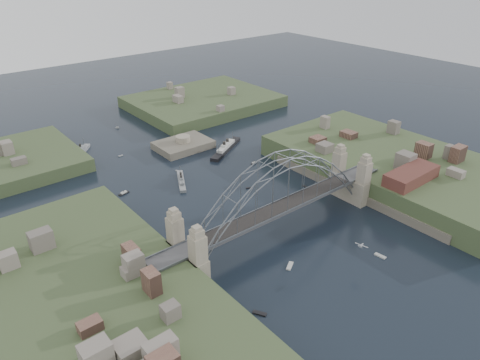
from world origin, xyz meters
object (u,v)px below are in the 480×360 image
at_px(fort_island, 184,149).
at_px(ocean_liner, 226,148).
at_px(naval_cruiser_far, 80,153).
at_px(naval_cruiser_near, 181,181).
at_px(wharf_shed, 411,176).
at_px(bridge, 280,196).

distance_m(fort_island, ocean_liner, 17.91).
bearing_deg(naval_cruiser_far, naval_cruiser_near, -68.08).
relative_size(naval_cruiser_far, ocean_liner, 0.62).
xyz_separation_m(wharf_shed, ocean_liner, (-19.58, 71.17, -9.07)).
bearing_deg(bridge, naval_cruiser_far, 104.74).
relative_size(wharf_shed, ocean_liner, 0.88).
distance_m(fort_island, naval_cruiser_far, 41.44).
xyz_separation_m(fort_island, naval_cruiser_near, (-17.28, -25.46, 1.07)).
relative_size(wharf_shed, naval_cruiser_far, 1.42).
xyz_separation_m(bridge, naval_cruiser_far, (-23.87, 90.72, -11.44)).
xyz_separation_m(naval_cruiser_near, ocean_liner, (29.71, 12.62, 0.19)).
height_order(fort_island, ocean_liner, ocean_liner).
bearing_deg(wharf_shed, fort_island, 110.85).
xyz_separation_m(fort_island, ocean_liner, (12.42, -12.83, 1.27)).
xyz_separation_m(fort_island, wharf_shed, (32.00, -84.00, 10.34)).
bearing_deg(bridge, wharf_shed, -17.65).
height_order(bridge, wharf_shed, bridge).
xyz_separation_m(bridge, fort_island, (12.00, 70.00, -12.66)).
bearing_deg(fort_island, ocean_liner, -45.93).
bearing_deg(ocean_liner, naval_cruiser_near, -156.98).
height_order(bridge, ocean_liner, bridge).
height_order(wharf_shed, naval_cruiser_near, wharf_shed).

